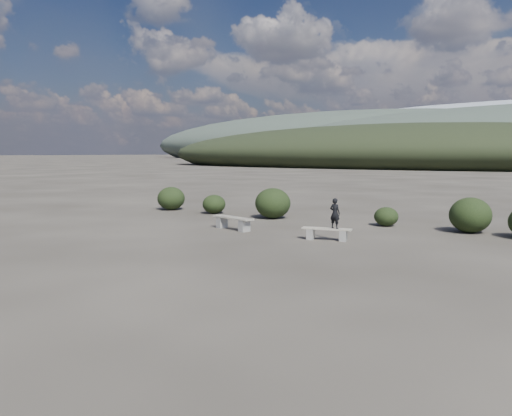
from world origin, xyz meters
The scene contains 9 objects.
ground centered at (0.00, 0.00, 0.00)m, with size 1200.00×1200.00×0.00m, color #2B2721.
bench_left centered at (-2.60, 5.17, 0.29)m, with size 1.96×0.84×0.48m.
bench_right centered at (1.31, 5.03, 0.25)m, with size 1.65×0.74×0.40m.
seated_person centered at (1.56, 5.09, 0.90)m, with size 0.36×0.24×0.99m, color black.
shrub_a centered at (-6.28, 8.72, 0.45)m, with size 1.09×1.09×0.89m, color black.
shrub_b centered at (-3.05, 8.76, 0.67)m, with size 1.55×1.55×1.33m, color black.
shrub_c centered at (1.86, 9.24, 0.37)m, with size 0.94×0.94×0.75m, color black.
shrub_d centered at (4.92, 9.30, 0.64)m, with size 1.46×1.46×1.27m, color black.
shrub_f centered at (-9.04, 8.75, 0.58)m, with size 1.37×1.37×1.16m, color black.
Camera 1 is at (8.27, -9.70, 2.85)m, focal length 35.00 mm.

